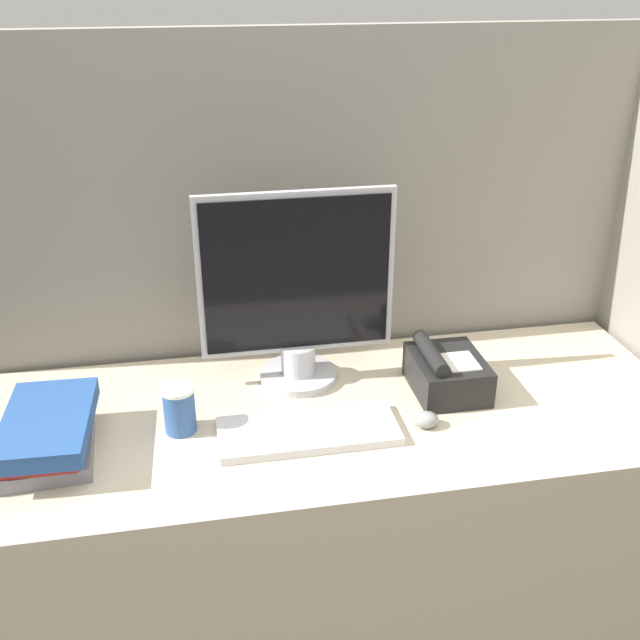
{
  "coord_description": "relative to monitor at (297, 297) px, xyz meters",
  "views": [
    {
      "loc": [
        -0.31,
        -1.13,
        1.7
      ],
      "look_at": [
        -0.03,
        0.36,
        0.96
      ],
      "focal_mm": 42.0,
      "sensor_mm": 36.0,
      "label": 1
    }
  ],
  "objects": [
    {
      "name": "cubicle_panel_rear",
      "position": [
        0.06,
        0.2,
        -0.18
      ],
      "size": [
        2.09,
        0.04,
        1.56
      ],
      "color": "gray",
      "rests_on": "ground_plane"
    },
    {
      "name": "desk",
      "position": [
        0.06,
        -0.17,
        -0.59
      ],
      "size": [
        1.69,
        0.66,
        0.73
      ],
      "color": "beige",
      "rests_on": "ground_plane"
    },
    {
      "name": "monitor",
      "position": [
        0.0,
        0.0,
        0.0
      ],
      "size": [
        0.47,
        0.2,
        0.49
      ],
      "color": "#B7B7BC",
      "rests_on": "desk"
    },
    {
      "name": "keyboard",
      "position": [
        -0.02,
        -0.25,
        -0.22
      ],
      "size": [
        0.4,
        0.16,
        0.02
      ],
      "color": "silver",
      "rests_on": "desk"
    },
    {
      "name": "mouse",
      "position": [
        0.25,
        -0.27,
        -0.21
      ],
      "size": [
        0.06,
        0.05,
        0.04
      ],
      "color": "gray",
      "rests_on": "desk"
    },
    {
      "name": "coffee_cup",
      "position": [
        -0.3,
        -0.18,
        -0.17
      ],
      "size": [
        0.08,
        0.08,
        0.11
      ],
      "color": "#335999",
      "rests_on": "desk"
    },
    {
      "name": "book_stack",
      "position": [
        -0.58,
        -0.23,
        -0.17
      ],
      "size": [
        0.21,
        0.3,
        0.1
      ],
      "color": "slate",
      "rests_on": "desk"
    },
    {
      "name": "desk_telephone",
      "position": [
        0.35,
        -0.12,
        -0.18
      ],
      "size": [
        0.17,
        0.21,
        0.12
      ],
      "color": "black",
      "rests_on": "desk"
    }
  ]
}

